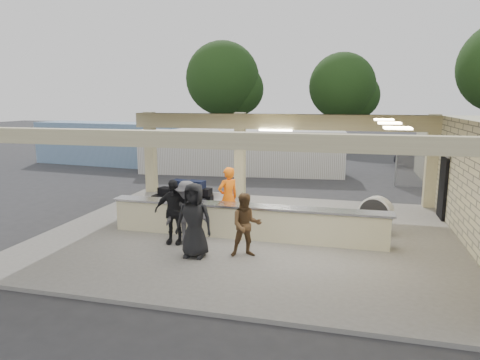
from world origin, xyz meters
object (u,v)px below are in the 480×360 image
(luggage_cart, at_px, (185,199))
(container_white, at_px, (241,152))
(passenger_a, at_px, (246,225))
(car_dark, at_px, (434,156))
(passenger_b, at_px, (173,212))
(passenger_c, at_px, (187,213))
(passenger_d, at_px, (194,220))
(baggage_counter, at_px, (245,221))
(baggage_handler, at_px, (228,198))
(drum_fan, at_px, (376,214))
(container_blue, at_px, (112,144))

(luggage_cart, bearing_deg, container_white, 101.85)
(passenger_a, distance_m, car_dark, 18.93)
(luggage_cart, xyz_separation_m, passenger_b, (0.55, -2.20, 0.18))
(passenger_c, bearing_deg, passenger_d, -83.80)
(passenger_b, xyz_separation_m, passenger_c, (0.38, 0.06, -0.02))
(passenger_b, bearing_deg, car_dark, 54.22)
(baggage_counter, relative_size, passenger_a, 4.98)
(passenger_d, bearing_deg, baggage_handler, 85.78)
(drum_fan, relative_size, container_white, 0.10)
(passenger_d, bearing_deg, container_white, 98.14)
(luggage_cart, distance_m, drum_fan, 6.05)
(drum_fan, xyz_separation_m, baggage_handler, (-4.44, -0.61, 0.37))
(baggage_counter, height_order, baggage_handler, baggage_handler)
(drum_fan, xyz_separation_m, passenger_c, (-5.13, -2.32, 0.29))
(passenger_d, distance_m, container_white, 13.13)
(container_blue, bearing_deg, container_white, -3.32)
(passenger_a, bearing_deg, luggage_cart, 115.43)
(passenger_d, relative_size, car_dark, 0.44)
(baggage_handler, relative_size, passenger_a, 1.17)
(passenger_c, xyz_separation_m, container_white, (-1.54, 12.08, 0.22))
(baggage_handler, bearing_deg, drum_fan, 140.43)
(passenger_d, bearing_deg, drum_fan, 34.02)
(baggage_handler, height_order, passenger_a, baggage_handler)
(passenger_a, height_order, container_blue, container_blue)
(passenger_c, relative_size, car_dark, 0.41)
(baggage_counter, relative_size, drum_fan, 7.33)
(baggage_handler, relative_size, passenger_b, 1.06)
(passenger_d, bearing_deg, luggage_cart, 114.86)
(passenger_a, xyz_separation_m, container_blue, (-12.17, 14.03, 0.39))
(baggage_counter, distance_m, luggage_cart, 2.67)
(baggage_handler, height_order, passenger_b, baggage_handler)
(passenger_b, bearing_deg, baggage_handler, 52.76)
(luggage_cart, relative_size, passenger_a, 1.53)
(luggage_cart, bearing_deg, passenger_b, -67.79)
(passenger_c, bearing_deg, passenger_a, -41.75)
(luggage_cart, distance_m, passenger_c, 2.34)
(baggage_counter, height_order, container_white, container_white)
(passenger_d, distance_m, container_blue, 18.04)
(passenger_c, distance_m, car_dark, 19.24)
(drum_fan, height_order, container_white, container_white)
(baggage_handler, relative_size, passenger_d, 1.01)
(passenger_c, height_order, container_blue, container_blue)
(passenger_a, bearing_deg, drum_fan, 20.58)
(luggage_cart, height_order, passenger_c, passenger_c)
(car_dark, xyz_separation_m, container_blue, (-19.57, -3.40, 0.59))
(passenger_d, xyz_separation_m, car_dark, (8.66, 17.78, -0.33))
(passenger_c, distance_m, container_white, 12.18)
(passenger_a, relative_size, passenger_c, 0.92)
(car_dark, height_order, container_white, container_white)
(baggage_handler, xyz_separation_m, car_dark, (8.52, 15.17, -0.33))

